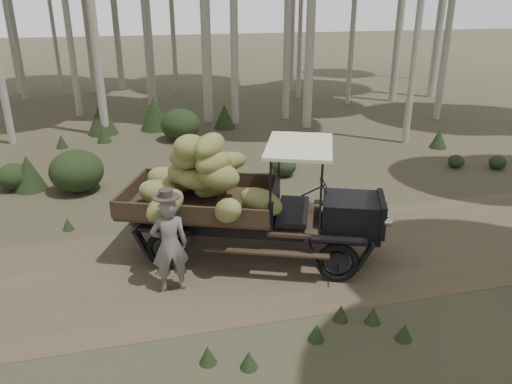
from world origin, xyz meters
TOP-DOWN VIEW (x-y plane):
  - ground at (0.00, 0.00)m, footprint 120.00×120.00m
  - dirt_track at (0.00, 0.00)m, footprint 70.00×4.00m
  - banana_truck at (1.19, 0.62)m, footprint 5.57×3.60m
  - farmer at (-0.08, -0.55)m, footprint 0.70×0.52m
  - undergrowth at (-1.93, 4.03)m, footprint 23.25×22.10m

SIDE VIEW (x-z plane):
  - ground at x=0.00m, z-range 0.00..0.00m
  - dirt_track at x=0.00m, z-range 0.00..0.01m
  - undergrowth at x=-1.93m, z-range -0.15..1.25m
  - farmer at x=-0.08m, z-range -0.05..1.96m
  - banana_truck at x=1.19m, z-range 0.20..2.89m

